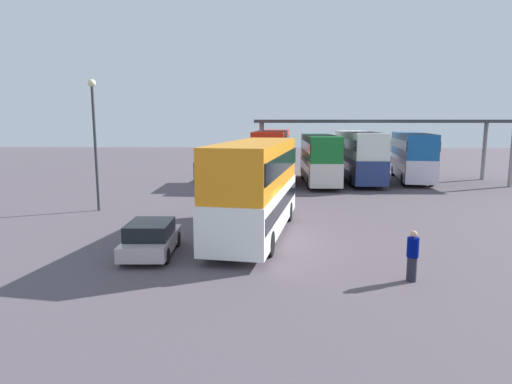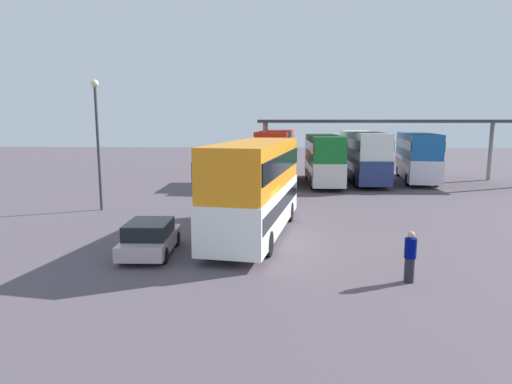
{
  "view_description": "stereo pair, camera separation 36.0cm",
  "coord_description": "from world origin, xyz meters",
  "px_view_note": "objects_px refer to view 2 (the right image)",
  "views": [
    {
      "loc": [
        0.14,
        -17.78,
        5.2
      ],
      "look_at": [
        -0.4,
        2.07,
        2.0
      ],
      "focal_mm": 31.0,
      "sensor_mm": 36.0,
      "label": 1
    },
    {
      "loc": [
        0.5,
        -17.77,
        5.2
      ],
      "look_at": [
        -0.4,
        2.07,
        2.0
      ],
      "focal_mm": 31.0,
      "sensor_mm": 36.0,
      "label": 2
    }
  ],
  "objects_px": {
    "double_decker_near_canopy": "(276,154)",
    "parked_hatchback": "(150,238)",
    "double_decker_main": "(256,184)",
    "double_decker_far_right": "(363,154)",
    "double_decker_mid_row": "(323,157)",
    "double_decker_end_of_row": "(417,155)",
    "pedestrian_waiting": "(410,257)",
    "lamppost_tall": "(97,129)"
  },
  "relations": [
    {
      "from": "double_decker_near_canopy",
      "to": "parked_hatchback",
      "type": "bearing_deg",
      "value": 172.2
    },
    {
      "from": "double_decker_main",
      "to": "double_decker_far_right",
      "type": "relative_size",
      "value": 0.91
    },
    {
      "from": "double_decker_near_canopy",
      "to": "double_decker_far_right",
      "type": "xyz_separation_m",
      "value": [
        7.44,
        0.08,
        -0.05
      ]
    },
    {
      "from": "double_decker_mid_row",
      "to": "double_decker_end_of_row",
      "type": "bearing_deg",
      "value": -75.1
    },
    {
      "from": "parked_hatchback",
      "to": "double_decker_mid_row",
      "type": "distance_m",
      "value": 22.1
    },
    {
      "from": "parked_hatchback",
      "to": "double_decker_main",
      "type": "bearing_deg",
      "value": -52.9
    },
    {
      "from": "double_decker_main",
      "to": "double_decker_end_of_row",
      "type": "height_order",
      "value": "double_decker_main"
    },
    {
      "from": "double_decker_near_canopy",
      "to": "pedestrian_waiting",
      "type": "bearing_deg",
      "value": -164.92
    },
    {
      "from": "double_decker_end_of_row",
      "to": "lamppost_tall",
      "type": "bearing_deg",
      "value": 130.26
    },
    {
      "from": "double_decker_near_canopy",
      "to": "pedestrian_waiting",
      "type": "relative_size",
      "value": 6.76
    },
    {
      "from": "double_decker_far_right",
      "to": "lamppost_tall",
      "type": "relative_size",
      "value": 1.51
    },
    {
      "from": "double_decker_main",
      "to": "double_decker_far_right",
      "type": "bearing_deg",
      "value": -14.73
    },
    {
      "from": "pedestrian_waiting",
      "to": "parked_hatchback",
      "type": "bearing_deg",
      "value": -158.29
    },
    {
      "from": "parked_hatchback",
      "to": "double_decker_far_right",
      "type": "height_order",
      "value": "double_decker_far_right"
    },
    {
      "from": "double_decker_main",
      "to": "double_decker_near_canopy",
      "type": "relative_size",
      "value": 0.9
    },
    {
      "from": "double_decker_mid_row",
      "to": "double_decker_near_canopy",
      "type": "bearing_deg",
      "value": 68.23
    },
    {
      "from": "double_decker_mid_row",
      "to": "double_decker_far_right",
      "type": "bearing_deg",
      "value": -64.84
    },
    {
      "from": "double_decker_near_canopy",
      "to": "double_decker_end_of_row",
      "type": "xyz_separation_m",
      "value": [
        12.23,
        0.62,
        -0.11
      ]
    },
    {
      "from": "double_decker_far_right",
      "to": "parked_hatchback",
      "type": "bearing_deg",
      "value": 150.78
    },
    {
      "from": "lamppost_tall",
      "to": "pedestrian_waiting",
      "type": "relative_size",
      "value": 4.42
    },
    {
      "from": "pedestrian_waiting",
      "to": "double_decker_mid_row",
      "type": "bearing_deg",
      "value": 128.6
    },
    {
      "from": "double_decker_mid_row",
      "to": "pedestrian_waiting",
      "type": "distance_m",
      "value": 22.86
    },
    {
      "from": "lamppost_tall",
      "to": "double_decker_near_canopy",
      "type": "bearing_deg",
      "value": 52.03
    },
    {
      "from": "double_decker_near_canopy",
      "to": "double_decker_far_right",
      "type": "distance_m",
      "value": 7.44
    },
    {
      "from": "double_decker_end_of_row",
      "to": "parked_hatchback",
      "type": "bearing_deg",
      "value": 151.26
    },
    {
      "from": "double_decker_far_right",
      "to": "pedestrian_waiting",
      "type": "height_order",
      "value": "double_decker_far_right"
    },
    {
      "from": "double_decker_near_canopy",
      "to": "lamppost_tall",
      "type": "height_order",
      "value": "lamppost_tall"
    },
    {
      "from": "double_decker_main",
      "to": "double_decker_end_of_row",
      "type": "bearing_deg",
      "value": -25.02
    },
    {
      "from": "parked_hatchback",
      "to": "double_decker_mid_row",
      "type": "relative_size",
      "value": 0.38
    },
    {
      "from": "double_decker_near_canopy",
      "to": "double_decker_mid_row",
      "type": "relative_size",
      "value": 1.15
    },
    {
      "from": "double_decker_far_right",
      "to": "lamppost_tall",
      "type": "bearing_deg",
      "value": 127.13
    },
    {
      "from": "double_decker_main",
      "to": "double_decker_far_right",
      "type": "height_order",
      "value": "double_decker_main"
    },
    {
      "from": "double_decker_main",
      "to": "double_decker_near_canopy",
      "type": "distance_m",
      "value": 18.55
    },
    {
      "from": "double_decker_mid_row",
      "to": "pedestrian_waiting",
      "type": "xyz_separation_m",
      "value": [
        0.45,
        -22.82,
        -1.38
      ]
    },
    {
      "from": "double_decker_end_of_row",
      "to": "double_decker_far_right",
      "type": "bearing_deg",
      "value": 105.15
    },
    {
      "from": "double_decker_main",
      "to": "lamppost_tall",
      "type": "distance_m",
      "value": 11.06
    },
    {
      "from": "parked_hatchback",
      "to": "double_decker_end_of_row",
      "type": "xyz_separation_m",
      "value": [
        17.17,
        22.39,
        1.61
      ]
    },
    {
      "from": "parked_hatchback",
      "to": "lamppost_tall",
      "type": "relative_size",
      "value": 0.51
    },
    {
      "from": "parked_hatchback",
      "to": "double_decker_end_of_row",
      "type": "height_order",
      "value": "double_decker_end_of_row"
    },
    {
      "from": "double_decker_near_canopy",
      "to": "double_decker_main",
      "type": "bearing_deg",
      "value": -177.85
    },
    {
      "from": "double_decker_near_canopy",
      "to": "double_decker_mid_row",
      "type": "xyz_separation_m",
      "value": [
        3.9,
        -1.57,
        -0.17
      ]
    },
    {
      "from": "parked_hatchback",
      "to": "double_decker_end_of_row",
      "type": "distance_m",
      "value": 28.26
    }
  ]
}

